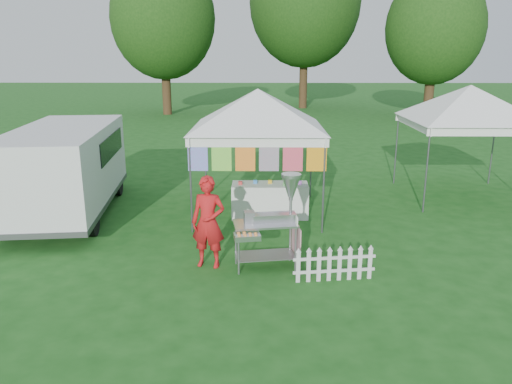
{
  "coord_description": "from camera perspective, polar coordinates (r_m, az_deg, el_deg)",
  "views": [
    {
      "loc": [
        0.11,
        -8.2,
        3.78
      ],
      "look_at": [
        -0.02,
        1.42,
        1.1
      ],
      "focal_mm": 35.0,
      "sensor_mm": 36.0,
      "label": 1
    }
  ],
  "objects": [
    {
      "name": "tree_left",
      "position": [
        32.84,
        -10.56,
        18.89
      ],
      "size": [
        6.4,
        6.4,
        9.53
      ],
      "color": "#3B2915",
      "rests_on": "ground"
    },
    {
      "name": "cargo_van",
      "position": [
        12.87,
        -20.82,
        2.66
      ],
      "size": [
        2.57,
        5.25,
        2.1
      ],
      "rotation": [
        0.0,
        0.0,
        0.11
      ],
      "color": "silver",
      "rests_on": "ground"
    },
    {
      "name": "donut_cart",
      "position": [
        8.9,
        2.25,
        -2.52
      ],
      "size": [
        1.26,
        1.02,
        1.73
      ],
      "rotation": [
        0.0,
        0.0,
        0.16
      ],
      "color": "gray",
      "rests_on": "ground"
    },
    {
      "name": "canopy_right",
      "position": [
        14.28,
        23.38,
        11.15
      ],
      "size": [
        4.24,
        4.24,
        3.45
      ],
      "color": "#59595E",
      "rests_on": "ground"
    },
    {
      "name": "vendor",
      "position": [
        9.04,
        -5.48,
        -3.45
      ],
      "size": [
        0.68,
        0.51,
        1.69
      ],
      "primitive_type": "imported",
      "rotation": [
        0.0,
        0.0,
        -0.18
      ],
      "color": "red",
      "rests_on": "ground"
    },
    {
      "name": "ground",
      "position": [
        9.03,
        -0.02,
        -9.19
      ],
      "size": [
        120.0,
        120.0,
        0.0
      ],
      "primitive_type": "plane",
      "color": "#174D16",
      "rests_on": "ground"
    },
    {
      "name": "tree_right",
      "position": [
        31.81,
        19.77,
        17.21
      ],
      "size": [
        5.6,
        5.6,
        8.42
      ],
      "color": "#3B2915",
      "rests_on": "ground"
    },
    {
      "name": "canopy_main",
      "position": [
        11.72,
        0.21,
        11.68
      ],
      "size": [
        4.24,
        4.24,
        3.45
      ],
      "color": "#59595E",
      "rests_on": "ground"
    },
    {
      "name": "picket_fence",
      "position": [
        8.72,
        8.94,
        -8.25
      ],
      "size": [
        1.43,
        0.21,
        0.56
      ],
      "rotation": [
        0.0,
        0.0,
        0.13
      ],
      "color": "silver",
      "rests_on": "ground"
    },
    {
      "name": "display_table",
      "position": [
        11.92,
        1.59,
        -0.93
      ],
      "size": [
        1.8,
        0.7,
        0.8
      ],
      "primitive_type": "cube",
      "color": "white",
      "rests_on": "ground"
    },
    {
      "name": "tree_mid",
      "position": [
        36.47,
        5.65,
        20.76
      ],
      "size": [
        7.6,
        7.6,
        11.52
      ],
      "color": "#3B2915",
      "rests_on": "ground"
    }
  ]
}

